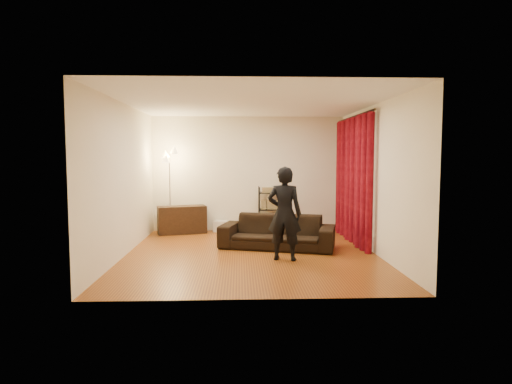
{
  "coord_description": "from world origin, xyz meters",
  "views": [
    {
      "loc": [
        -0.21,
        -7.64,
        1.75
      ],
      "look_at": [
        0.1,
        0.3,
        1.1
      ],
      "focal_mm": 30.0,
      "sensor_mm": 36.0,
      "label": 1
    }
  ],
  "objects_px": {
    "media_cabinet": "(182,220)",
    "wire_shelf": "(269,209)",
    "storage_boxes": "(221,226)",
    "person": "(284,214)",
    "floor_lamp": "(170,192)",
    "sofa": "(277,232)"
  },
  "relations": [
    {
      "from": "storage_boxes",
      "to": "floor_lamp",
      "type": "relative_size",
      "value": 0.17
    },
    {
      "from": "sofa",
      "to": "storage_boxes",
      "type": "height_order",
      "value": "sofa"
    },
    {
      "from": "media_cabinet",
      "to": "floor_lamp",
      "type": "bearing_deg",
      "value": -169.72
    },
    {
      "from": "person",
      "to": "wire_shelf",
      "type": "relative_size",
      "value": 1.5
    },
    {
      "from": "sofa",
      "to": "media_cabinet",
      "type": "bearing_deg",
      "value": 156.44
    },
    {
      "from": "media_cabinet",
      "to": "storage_boxes",
      "type": "relative_size",
      "value": 3.36
    },
    {
      "from": "sofa",
      "to": "storage_boxes",
      "type": "xyz_separation_m",
      "value": [
        -1.15,
        1.84,
        -0.18
      ]
    },
    {
      "from": "media_cabinet",
      "to": "storage_boxes",
      "type": "height_order",
      "value": "media_cabinet"
    },
    {
      "from": "person",
      "to": "floor_lamp",
      "type": "relative_size",
      "value": 0.83
    },
    {
      "from": "storage_boxes",
      "to": "wire_shelf",
      "type": "distance_m",
      "value": 1.2
    },
    {
      "from": "storage_boxes",
      "to": "sofa",
      "type": "bearing_deg",
      "value": -57.92
    },
    {
      "from": "sofa",
      "to": "wire_shelf",
      "type": "relative_size",
      "value": 2.03
    },
    {
      "from": "sofa",
      "to": "floor_lamp",
      "type": "relative_size",
      "value": 1.13
    },
    {
      "from": "wire_shelf",
      "to": "storage_boxes",
      "type": "bearing_deg",
      "value": -177.2
    },
    {
      "from": "person",
      "to": "floor_lamp",
      "type": "height_order",
      "value": "floor_lamp"
    },
    {
      "from": "wire_shelf",
      "to": "floor_lamp",
      "type": "distance_m",
      "value": 2.32
    },
    {
      "from": "person",
      "to": "media_cabinet",
      "type": "height_order",
      "value": "person"
    },
    {
      "from": "person",
      "to": "media_cabinet",
      "type": "xyz_separation_m",
      "value": [
        -2.08,
        2.62,
        -0.48
      ]
    },
    {
      "from": "media_cabinet",
      "to": "wire_shelf",
      "type": "distance_m",
      "value": 2.03
    },
    {
      "from": "wire_shelf",
      "to": "floor_lamp",
      "type": "xyz_separation_m",
      "value": [
        -2.27,
        -0.23,
        0.43
      ]
    },
    {
      "from": "floor_lamp",
      "to": "wire_shelf",
      "type": "bearing_deg",
      "value": 5.87
    },
    {
      "from": "person",
      "to": "storage_boxes",
      "type": "distance_m",
      "value": 3.12
    }
  ]
}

